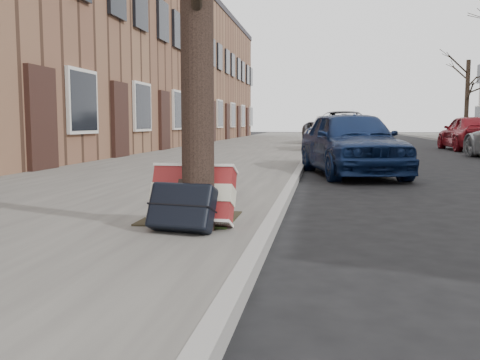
% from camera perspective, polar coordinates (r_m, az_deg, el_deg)
% --- Properties ---
extents(ground, '(120.00, 120.00, 0.00)m').
position_cam_1_polar(ground, '(3.83, 20.49, -9.67)').
color(ground, black).
rests_on(ground, ground).
extents(near_sidewalk, '(5.00, 70.00, 0.12)m').
position_cam_1_polar(near_sidewalk, '(18.87, 0.01, 3.18)').
color(near_sidewalk, slate).
rests_on(near_sidewalk, ground).
extents(house_near, '(6.80, 40.00, 7.00)m').
position_cam_1_polar(house_near, '(21.65, -15.56, 12.45)').
color(house_near, brown).
rests_on(house_near, ground).
extents(dirt_patch, '(0.85, 0.85, 0.02)m').
position_cam_1_polar(dirt_patch, '(5.05, -5.31, -4.07)').
color(dirt_patch, black).
rests_on(dirt_patch, near_sidewalk).
extents(suitcase_red, '(0.72, 0.41, 0.54)m').
position_cam_1_polar(suitcase_red, '(4.65, -5.02, -1.66)').
color(suitcase_red, maroon).
rests_on(suitcase_red, near_sidewalk).
extents(suitcase_navy, '(0.60, 0.42, 0.43)m').
position_cam_1_polar(suitcase_navy, '(4.40, -6.22, -2.84)').
color(suitcase_navy, black).
rests_on(suitcase_navy, near_sidewalk).
extents(car_near_front, '(2.30, 4.01, 1.29)m').
position_cam_1_polar(car_near_front, '(10.66, 11.77, 3.95)').
color(car_near_front, '#0E1E46').
rests_on(car_near_front, ground).
extents(car_near_mid, '(2.18, 4.05, 1.27)m').
position_cam_1_polar(car_near_mid, '(18.85, 10.26, 4.82)').
color(car_near_mid, '#AFB2B6').
rests_on(car_near_mid, ground).
extents(car_near_back, '(3.90, 6.16, 1.58)m').
position_cam_1_polar(car_near_back, '(25.41, 10.76, 5.47)').
color(car_near_back, '#37363B').
rests_on(car_near_back, ground).
extents(car_far_back, '(1.70, 3.98, 1.34)m').
position_cam_1_polar(car_far_back, '(21.74, 23.25, 4.68)').
color(car_far_back, maroon).
rests_on(car_far_back, ground).
extents(tree_far_c, '(0.24, 0.24, 4.45)m').
position_cam_1_polar(tree_far_c, '(33.24, 23.05, 7.89)').
color(tree_far_c, black).
rests_on(tree_far_c, far_sidewalk).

